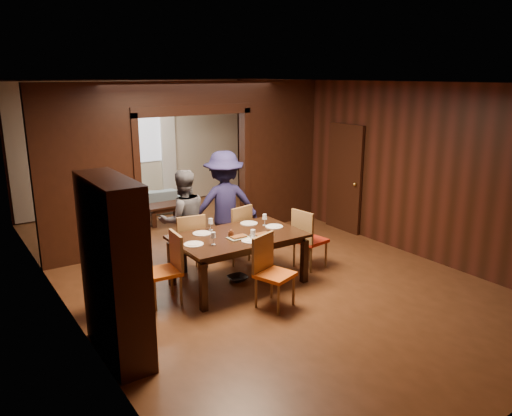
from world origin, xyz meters
TOP-DOWN VIEW (x-y plane):
  - floor at (0.00, 0.00)m, footprint 9.00×9.00m
  - ceiling at (0.00, 0.00)m, footprint 5.50×9.00m
  - room_walls at (0.00, 1.89)m, footprint 5.52×9.01m
  - person_purple at (-2.04, -0.53)m, footprint 0.58×0.70m
  - person_grey at (-0.83, 0.35)m, footprint 0.86×0.71m
  - person_navy at (-0.02, 0.48)m, footprint 1.31×0.96m
  - sofa at (-0.18, 3.85)m, footprint 1.93×0.96m
  - serving_bowl at (-0.38, -0.51)m, footprint 0.30×0.30m
  - dining_table at (-0.42, -0.61)m, footprint 1.85×1.15m
  - coffee_table at (-0.06, 2.89)m, footprint 0.80×0.50m
  - chair_left at (-1.61, -0.60)m, footprint 0.47×0.47m
  - chair_right at (0.88, -0.68)m, footprint 0.50×0.50m
  - chair_far_l at (-0.84, 0.20)m, footprint 0.51×0.51m
  - chair_far_r at (0.00, 0.23)m, footprint 0.52×0.52m
  - chair_near at (-0.42, -1.52)m, footprint 0.56×0.56m
  - hutch at (-2.53, -1.50)m, footprint 0.40×1.20m
  - door_right at (2.70, 0.50)m, footprint 0.06×0.90m
  - window_far at (0.00, 4.44)m, footprint 1.20×0.03m
  - curtain_left at (-0.75, 4.40)m, footprint 0.35×0.06m
  - curtain_right at (0.75, 4.40)m, footprint 0.35×0.06m
  - plate_left at (-1.15, -0.63)m, footprint 0.27×0.27m
  - plate_far_l at (-0.84, -0.27)m, footprint 0.27×0.27m
  - plate_far_r at (0.01, -0.23)m, footprint 0.27×0.27m
  - plate_right at (0.24, -0.58)m, footprint 0.27×0.27m
  - plate_near at (-0.42, -0.94)m, footprint 0.27×0.27m
  - platter_a at (-0.50, -0.74)m, footprint 0.30×0.20m
  - platter_b at (-0.16, -0.83)m, footprint 0.30×0.20m
  - wineglass_left at (-0.93, -0.79)m, footprint 0.08×0.08m
  - wineglass_far at (-0.64, -0.18)m, footprint 0.08×0.08m
  - wineglass_right at (0.16, -0.44)m, footprint 0.08×0.08m
  - tumbler at (-0.35, -0.89)m, footprint 0.07×0.07m
  - condiment_jar at (-0.57, -0.65)m, footprint 0.08×0.08m

SIDE VIEW (x-z plane):
  - floor at x=0.00m, z-range 0.00..0.00m
  - coffee_table at x=-0.06m, z-range 0.00..0.40m
  - sofa at x=-0.18m, z-range 0.00..0.54m
  - dining_table at x=-0.42m, z-range 0.00..0.76m
  - chair_left at x=-1.61m, z-range 0.00..0.97m
  - chair_right at x=0.88m, z-range 0.00..0.97m
  - chair_far_l at x=-0.84m, z-range 0.00..0.97m
  - chair_far_r at x=0.00m, z-range 0.00..0.97m
  - chair_near at x=-0.42m, z-range 0.00..0.97m
  - plate_left at x=-1.15m, z-range 0.76..0.77m
  - plate_far_l at x=-0.84m, z-range 0.76..0.77m
  - plate_far_r at x=0.01m, z-range 0.76..0.77m
  - plate_right at x=0.24m, z-range 0.76..0.77m
  - plate_near at x=-0.42m, z-range 0.76..0.77m
  - platter_a at x=-0.50m, z-range 0.76..0.80m
  - platter_b at x=-0.16m, z-range 0.76..0.80m
  - serving_bowl at x=-0.38m, z-range 0.76..0.83m
  - person_grey at x=-0.83m, z-range 0.00..1.61m
  - condiment_jar at x=-0.57m, z-range 0.76..0.87m
  - person_purple at x=-2.04m, z-range 0.00..1.65m
  - tumbler at x=-0.35m, z-range 0.76..0.90m
  - wineglass_left at x=-0.93m, z-range 0.76..0.94m
  - wineglass_far at x=-0.64m, z-range 0.76..0.94m
  - wineglass_right at x=0.16m, z-range 0.76..0.94m
  - person_navy at x=-0.02m, z-range 0.00..1.81m
  - hutch at x=-2.53m, z-range 0.00..2.00m
  - door_right at x=2.70m, z-range 0.00..2.10m
  - curtain_left at x=-0.75m, z-range 0.05..2.45m
  - curtain_right at x=0.75m, z-range 0.05..2.45m
  - room_walls at x=0.00m, z-range 0.06..2.96m
  - window_far at x=0.00m, z-range 1.05..2.35m
  - ceiling at x=0.00m, z-range 2.89..2.91m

